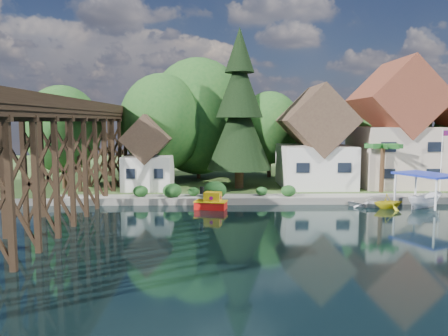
{
  "coord_description": "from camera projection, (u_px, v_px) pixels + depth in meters",
  "views": [
    {
      "loc": [
        -4.02,
        -31.46,
        7.66
      ],
      "look_at": [
        -3.19,
        6.0,
        3.62
      ],
      "focal_mm": 35.0,
      "sensor_mm": 36.0,
      "label": 1
    }
  ],
  "objects": [
    {
      "name": "boat_canopy",
      "position": [
        425.0,
        193.0,
        38.41
      ],
      "size": [
        5.04,
        5.74,
        3.08
      ],
      "color": "white",
      "rests_on": "ground"
    },
    {
      "name": "conifer",
      "position": [
        239.0,
        112.0,
        45.96
      ],
      "size": [
        6.85,
        6.85,
        16.86
      ],
      "color": "#382314",
      "rests_on": "bank"
    },
    {
      "name": "house_center",
      "position": [
        395.0,
        132.0,
        48.24
      ],
      "size": [
        8.65,
        9.18,
        13.89
      ],
      "color": "#BCA892",
      "rests_on": "bank"
    },
    {
      "name": "promenade",
      "position": [
        320.0,
        196.0,
        41.5
      ],
      "size": [
        50.0,
        2.6,
        0.06
      ],
      "primitive_type": "cube",
      "color": "gray",
      "rests_on": "bank"
    },
    {
      "name": "bank",
      "position": [
        241.0,
        170.0,
        65.95
      ],
      "size": [
        140.0,
        52.0,
        0.5
      ],
      "primitive_type": "cube",
      "color": "#2E4A1D",
      "rests_on": "ground"
    },
    {
      "name": "ground",
      "position": [
        269.0,
        225.0,
        32.18
      ],
      "size": [
        140.0,
        140.0,
        0.0
      ],
      "primitive_type": "plane",
      "color": "black",
      "rests_on": "ground"
    },
    {
      "name": "tugboat",
      "position": [
        211.0,
        202.0,
        38.04
      ],
      "size": [
        3.03,
        2.12,
        1.99
      ],
      "color": "red",
      "rests_on": "ground"
    },
    {
      "name": "boat_yellow",
      "position": [
        388.0,
        201.0,
        38.18
      ],
      "size": [
        3.07,
        2.77,
        1.43
      ],
      "primitive_type": "imported",
      "rotation": [
        0.0,
        0.0,
        1.75
      ],
      "color": "yellow",
      "rests_on": "ground"
    },
    {
      "name": "boat_white_a",
      "position": [
        370.0,
        202.0,
        39.24
      ],
      "size": [
        4.45,
        3.89,
        0.77
      ],
      "primitive_type": "imported",
      "rotation": [
        0.0,
        0.0,
        1.17
      ],
      "color": "silver",
      "rests_on": "ground"
    },
    {
      "name": "house_left",
      "position": [
        315.0,
        144.0,
        47.68
      ],
      "size": [
        7.64,
        8.64,
        11.02
      ],
      "color": "silver",
      "rests_on": "bank"
    },
    {
      "name": "palm_tree",
      "position": [
        383.0,
        147.0,
        43.54
      ],
      "size": [
        4.68,
        4.68,
        5.19
      ],
      "color": "#382314",
      "rests_on": "bank"
    },
    {
      "name": "flagpole",
      "position": [
        443.0,
        154.0,
        43.37
      ],
      "size": [
        0.95,
        0.35,
        6.32
      ],
      "color": "white",
      "rests_on": "bank"
    },
    {
      "name": "bg_trees",
      "position": [
        256.0,
        124.0,
        52.54
      ],
      "size": [
        49.9,
        13.3,
        10.57
      ],
      "color": "#382314",
      "rests_on": "bank"
    },
    {
      "name": "shed",
      "position": [
        148.0,
        158.0,
        45.94
      ],
      "size": [
        5.09,
        5.4,
        7.85
      ],
      "color": "silver",
      "rests_on": "bank"
    },
    {
      "name": "shrubs",
      "position": [
        208.0,
        189.0,
        41.15
      ],
      "size": [
        15.76,
        2.47,
        1.7
      ],
      "color": "#194418",
      "rests_on": "bank"
    },
    {
      "name": "trestle_bridge",
      "position": [
        71.0,
        149.0,
        36.39
      ],
      "size": [
        4.12,
        44.18,
        9.3
      ],
      "color": "black",
      "rests_on": "ground"
    },
    {
      "name": "seawall",
      "position": [
        301.0,
        201.0,
        40.19
      ],
      "size": [
        60.0,
        0.4,
        0.62
      ],
      "primitive_type": "cube",
      "color": "slate",
      "rests_on": "ground"
    }
  ]
}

